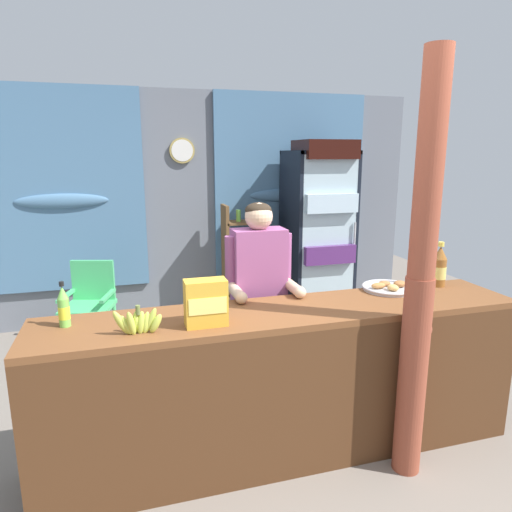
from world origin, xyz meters
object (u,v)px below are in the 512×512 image
(timber_post, at_px, (420,287))
(pastry_tray, at_px, (389,287))
(stall_counter, at_px, (293,374))
(soda_bottle_lime_soda, at_px, (64,308))
(drink_fridge, at_px, (319,223))
(banana_bunch, at_px, (138,323))
(bottle_shelf_rack, at_px, (244,261))
(snack_box_choco_powder, at_px, (206,303))
(plastic_lawn_chair, at_px, (90,300))
(soda_bottle_iced_tea, at_px, (439,267))
(shopkeeper, at_px, (259,287))

(timber_post, xyz_separation_m, pastry_tray, (0.17, 0.56, -0.18))
(stall_counter, xyz_separation_m, soda_bottle_lime_soda, (-1.27, 0.20, 0.48))
(drink_fridge, relative_size, banana_bunch, 7.45)
(bottle_shelf_rack, distance_m, pastry_tray, 2.31)
(snack_box_choco_powder, bearing_deg, timber_post, -12.88)
(plastic_lawn_chair, distance_m, pastry_tray, 2.86)
(stall_counter, relative_size, drink_fridge, 1.47)
(drink_fridge, bearing_deg, snack_box_choco_powder, -126.09)
(stall_counter, bearing_deg, snack_box_choco_powder, -179.94)
(soda_bottle_iced_tea, bearing_deg, stall_counter, -166.52)
(bottle_shelf_rack, relative_size, soda_bottle_lime_soda, 5.24)
(plastic_lawn_chair, height_order, soda_bottle_iced_tea, soda_bottle_iced_tea)
(soda_bottle_iced_tea, height_order, banana_bunch, soda_bottle_iced_tea)
(plastic_lawn_chair, height_order, banana_bunch, banana_bunch)
(shopkeeper, height_order, pastry_tray, shopkeeper)
(drink_fridge, distance_m, shopkeeper, 2.19)
(timber_post, height_order, soda_bottle_lime_soda, timber_post)
(plastic_lawn_chair, bearing_deg, drink_fridge, 4.32)
(soda_bottle_iced_tea, bearing_deg, plastic_lawn_chair, 142.87)
(drink_fridge, bearing_deg, banana_bunch, -131.21)
(drink_fridge, xyz_separation_m, banana_bunch, (-2.09, -2.39, -0.09))
(timber_post, distance_m, snack_box_choco_powder, 1.20)
(shopkeeper, distance_m, soda_bottle_lime_soda, 1.28)
(shopkeeper, bearing_deg, soda_bottle_lime_soda, -163.28)
(plastic_lawn_chair, xyz_separation_m, soda_bottle_lime_soda, (0.01, -1.98, 0.58))
(plastic_lawn_chair, distance_m, shopkeeper, 2.09)
(stall_counter, height_order, shopkeeper, shopkeeper)
(stall_counter, height_order, plastic_lawn_chair, stall_counter)
(shopkeeper, bearing_deg, plastic_lawn_chair, 127.59)
(drink_fridge, height_order, plastic_lawn_chair, drink_fridge)
(banana_bunch, bearing_deg, bottle_shelf_rack, 63.85)
(shopkeeper, height_order, snack_box_choco_powder, shopkeeper)
(timber_post, bearing_deg, shopkeeper, 129.48)
(bottle_shelf_rack, height_order, shopkeeper, shopkeeper)
(snack_box_choco_powder, height_order, pastry_tray, snack_box_choco_powder)
(pastry_tray, bearing_deg, soda_bottle_iced_tea, -0.98)
(soda_bottle_lime_soda, bearing_deg, stall_counter, -9.05)
(snack_box_choco_powder, bearing_deg, drink_fridge, 53.91)
(timber_post, bearing_deg, bottle_shelf_rack, 95.45)
(shopkeeper, relative_size, snack_box_choco_powder, 6.06)
(shopkeeper, bearing_deg, stall_counter, -85.68)
(stall_counter, bearing_deg, drink_fridge, 63.01)
(shopkeeper, xyz_separation_m, pastry_tray, (0.86, -0.27, 0.00))
(plastic_lawn_chair, relative_size, soda_bottle_iced_tea, 2.68)
(timber_post, bearing_deg, pastry_tray, 73.31)
(snack_box_choco_powder, bearing_deg, stall_counter, 0.06)
(drink_fridge, relative_size, shopkeeper, 1.29)
(timber_post, distance_m, plastic_lawn_chair, 3.19)
(drink_fridge, xyz_separation_m, plastic_lawn_chair, (-2.49, -0.19, -0.62))
(bottle_shelf_rack, xyz_separation_m, soda_bottle_lime_soda, (-1.65, -2.35, 0.38))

